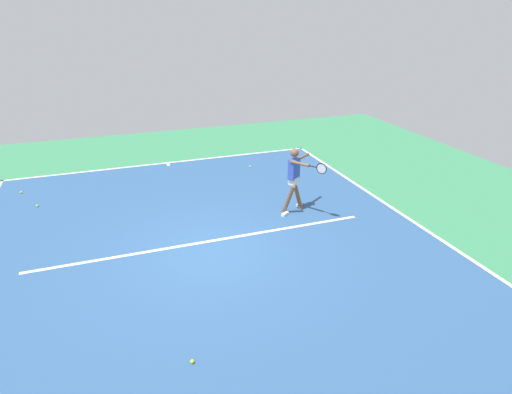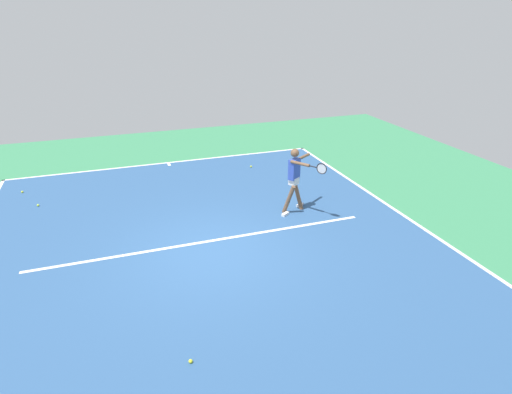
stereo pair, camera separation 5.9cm
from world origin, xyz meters
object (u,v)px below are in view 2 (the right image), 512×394
tennis_ball_by_sideline (191,361)px  tennis_ball_centre_court (22,192)px  tennis_ball_near_service_line (251,167)px  tennis_ball_far_corner (38,205)px  tennis_player (295,176)px

tennis_ball_by_sideline → tennis_ball_centre_court: 9.25m
tennis_ball_near_service_line → tennis_ball_centre_court: 7.38m
tennis_ball_near_service_line → tennis_ball_centre_court: (7.38, -0.11, 0.00)m
tennis_ball_by_sideline → tennis_ball_far_corner: size_ratio=1.00×
tennis_player → tennis_ball_by_sideline: tennis_player is taller
tennis_player → tennis_ball_centre_court: bearing=-61.6°
tennis_player → tennis_ball_centre_court: size_ratio=27.55×
tennis_ball_near_service_line → tennis_ball_centre_court: same height
tennis_player → tennis_ball_far_corner: size_ratio=27.55×
tennis_ball_near_service_line → tennis_ball_by_sideline: bearing=65.5°
tennis_player → tennis_ball_by_sideline: bearing=16.8°
tennis_player → tennis_ball_by_sideline: (3.84, 4.63, -1.01)m
tennis_ball_near_service_line → tennis_ball_far_corner: same height
tennis_ball_centre_court → tennis_ball_far_corner: bearing=114.6°
tennis_player → tennis_ball_near_service_line: bearing=-123.8°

